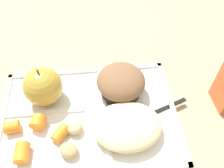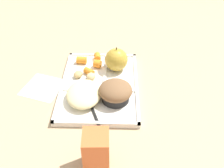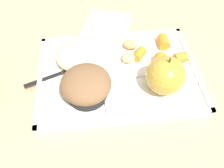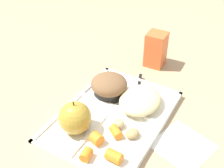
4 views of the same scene
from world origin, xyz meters
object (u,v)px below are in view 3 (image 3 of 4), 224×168
(lunch_tray, at_px, (118,74))
(bran_muffin, at_px, (86,86))
(plastic_fork, at_px, (65,70))
(green_apple, at_px, (165,76))

(lunch_tray, relative_size, bran_muffin, 3.51)
(lunch_tray, distance_m, plastic_fork, 0.12)
(bran_muffin, xyz_separation_m, plastic_fork, (0.05, -0.07, -0.03))
(green_apple, distance_m, plastic_fork, 0.22)
(bran_muffin, relative_size, plastic_fork, 0.64)
(green_apple, bearing_deg, plastic_fork, -18.90)
(lunch_tray, relative_size, plastic_fork, 2.26)
(green_apple, xyz_separation_m, bran_muffin, (0.15, 0.00, -0.01))
(plastic_fork, bearing_deg, bran_muffin, 123.80)
(green_apple, distance_m, bran_muffin, 0.15)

